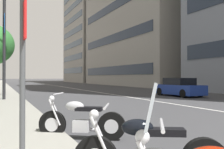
{
  "coord_description": "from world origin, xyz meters",
  "views": [
    {
      "loc": [
        -1.86,
        8.87,
        1.51
      ],
      "look_at": [
        10.89,
        3.04,
        1.64
      ],
      "focal_mm": 39.86,
      "sensor_mm": 36.0,
      "label": 1
    }
  ],
  "objects": [
    {
      "name": "parking_sign_by_curb",
      "position": [
        0.95,
        8.63,
        1.81
      ],
      "size": [
        0.32,
        0.06,
        2.66
      ],
      "color": "#47494C",
      "rests_on": "sidewalk_right_plaza"
    },
    {
      "name": "street_lamp_with_banners",
      "position": [
        14.55,
        8.19,
        5.25
      ],
      "size": [
        1.26,
        2.66,
        8.56
      ],
      "color": "#232326",
      "rests_on": "sidewalk_right_plaza"
    },
    {
      "name": "lane_centre_stripe",
      "position": [
        35.0,
        0.0,
        0.0
      ],
      "size": [
        110.0,
        0.16,
        0.01
      ],
      "primitive_type": "cube",
      "color": "silver",
      "rests_on": "ground"
    },
    {
      "name": "car_far_down_avenue",
      "position": [
        13.67,
        -4.04,
        0.66
      ],
      "size": [
        4.18,
        1.93,
        1.43
      ],
      "rotation": [
        0.0,
        0.0,
        0.03
      ],
      "color": "navy",
      "rests_on": "ground"
    },
    {
      "name": "office_tower_near_left",
      "position": [
        64.28,
        -19.69,
        20.2
      ],
      "size": [
        19.89,
        20.72,
        40.41
      ],
      "color": "gray",
      "rests_on": "ground"
    },
    {
      "name": "motorcycle_second_in_row",
      "position": [
        3.96,
        7.05,
        0.43
      ],
      "size": [
        1.28,
        1.87,
        1.11
      ],
      "rotation": [
        0.0,
        0.0,
        0.99
      ],
      "color": "black",
      "rests_on": "ground"
    }
  ]
}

